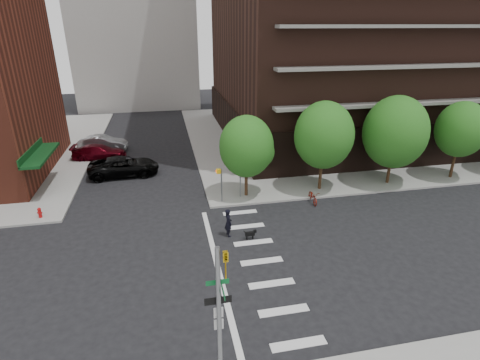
{
  "coord_description": "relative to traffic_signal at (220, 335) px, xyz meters",
  "views": [
    {
      "loc": [
        -1.77,
        -16.99,
        12.34
      ],
      "look_at": [
        3.0,
        6.0,
        2.5
      ],
      "focal_mm": 28.0,
      "sensor_mm": 36.0,
      "label": 1
    }
  ],
  "objects": [
    {
      "name": "dog",
      "position": [
        3.39,
        9.94,
        -2.32
      ],
      "size": [
        0.7,
        0.19,
        0.6
      ],
      "rotation": [
        0.0,
        0.0,
        -0.0
      ],
      "color": "black",
      "rests_on": "ground"
    },
    {
      "name": "ground",
      "position": [
        0.47,
        7.49,
        -2.7
      ],
      "size": [
        120.0,
        120.0,
        0.0
      ],
      "primitive_type": "plane",
      "color": "black",
      "rests_on": "ground"
    },
    {
      "name": "fire_hydrant",
      "position": [
        -10.03,
        15.29,
        -2.15
      ],
      "size": [
        0.24,
        0.24,
        0.73
      ],
      "color": "#A50C0C",
      "rests_on": "sidewalk_nw"
    },
    {
      "name": "tree_a",
      "position": [
        4.47,
        15.99,
        1.35
      ],
      "size": [
        4.0,
        4.0,
        5.9
      ],
      "color": "#301E11",
      "rests_on": "sidewalk_ne"
    },
    {
      "name": "dog_walker",
      "position": [
        2.13,
        10.62,
        -1.77
      ],
      "size": [
        0.75,
        0.58,
        1.85
      ],
      "primitive_type": "imported",
      "rotation": [
        0.0,
        0.0,
        1.78
      ],
      "color": "black",
      "rests_on": "ground"
    },
    {
      "name": "scooter",
      "position": [
        9.11,
        13.99,
        -2.22
      ],
      "size": [
        0.76,
        1.85,
        0.95
      ],
      "primitive_type": "imported",
      "rotation": [
        0.0,
        0.0,
        -0.07
      ],
      "color": "maroon",
      "rests_on": "ground"
    },
    {
      "name": "tree_d",
      "position": [
        22.47,
        15.99,
        1.64
      ],
      "size": [
        4.0,
        4.0,
        6.2
      ],
      "color": "#301E11",
      "rests_on": "sidewalk_ne"
    },
    {
      "name": "parked_car_black",
      "position": [
        -5.03,
        22.46,
        -1.87
      ],
      "size": [
        3.0,
        6.06,
        1.65
      ],
      "primitive_type": "imported",
      "rotation": [
        0.0,
        0.0,
        1.61
      ],
      "color": "black",
      "rests_on": "ground"
    },
    {
      "name": "tree_b",
      "position": [
        10.47,
        15.99,
        1.85
      ],
      "size": [
        4.5,
        4.5,
        6.65
      ],
      "color": "#301E11",
      "rests_on": "sidewalk_ne"
    },
    {
      "name": "crosswalk",
      "position": [
        2.68,
        7.49,
        -2.69
      ],
      "size": [
        3.85,
        13.0,
        0.01
      ],
      "color": "silver",
      "rests_on": "ground"
    },
    {
      "name": "tree_c",
      "position": [
        16.47,
        15.99,
        1.75
      ],
      "size": [
        5.0,
        5.0,
        6.8
      ],
      "color": "#301E11",
      "rests_on": "sidewalk_ne"
    },
    {
      "name": "pedestrian_signal",
      "position": [
        2.79,
        15.42,
        -0.84
      ],
      "size": [
        2.18,
        0.67,
        2.6
      ],
      "color": "slate",
      "rests_on": "sidewalk_ne"
    },
    {
      "name": "parked_car_silver",
      "position": [
        -7.73,
        30.08,
        -1.89
      ],
      "size": [
        2.13,
        5.02,
        1.61
      ],
      "primitive_type": "imported",
      "rotation": [
        0.0,
        0.0,
        1.48
      ],
      "color": "#979C9F",
      "rests_on": "ground"
    },
    {
      "name": "parked_car_maroon",
      "position": [
        -7.73,
        27.33,
        -1.96
      ],
      "size": [
        2.44,
        5.21,
        1.47
      ],
      "primitive_type": "imported",
      "rotation": [
        0.0,
        0.0,
        1.5
      ],
      "color": "#47030C",
      "rests_on": "ground"
    },
    {
      "name": "traffic_signal",
      "position": [
        0.0,
        0.0,
        0.0
      ],
      "size": [
        0.9,
        0.75,
        6.0
      ],
      "color": "slate",
      "rests_on": "sidewalk_s"
    },
    {
      "name": "sidewalk_ne",
      "position": [
        20.97,
        30.99,
        -2.62
      ],
      "size": [
        39.0,
        33.0,
        0.15
      ],
      "primitive_type": "cube",
      "color": "gray",
      "rests_on": "ground"
    }
  ]
}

